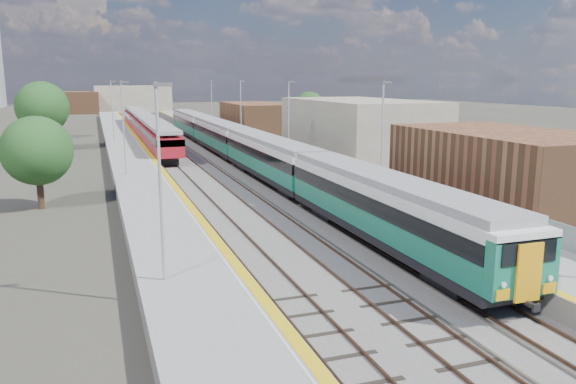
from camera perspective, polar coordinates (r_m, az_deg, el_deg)
ground at (r=64.73m, az=-7.80°, el=3.59°), size 320.00×320.00×0.00m
ballast_bed at (r=66.78m, az=-10.12°, el=3.78°), size 10.50×155.00×0.06m
tracks at (r=68.51m, az=-9.85°, el=4.04°), size 8.96×160.00×0.17m
platform_right at (r=68.26m, az=-3.86°, el=4.52°), size 4.70×155.00×8.52m
platform_left at (r=66.02m, az=-15.98°, el=3.86°), size 4.30×155.00×8.52m
buildings at (r=151.68m, az=-21.58°, el=11.34°), size 72.00×185.50×40.00m
green_train at (r=56.95m, az=-4.77°, el=4.87°), size 2.88×80.16×3.17m
red_train at (r=84.22m, az=-14.33°, el=6.56°), size 2.82×57.21×3.56m
tree_a at (r=40.94m, az=-24.16°, el=3.83°), size 4.64×4.64×6.28m
tree_b at (r=74.69m, az=-23.70°, el=7.87°), size 6.24×6.24×8.45m
tree_c at (r=90.34m, az=-23.20°, el=7.51°), size 4.69×4.69×6.36m
tree_d at (r=90.40m, az=2.18°, el=8.57°), size 5.00×5.00×6.77m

